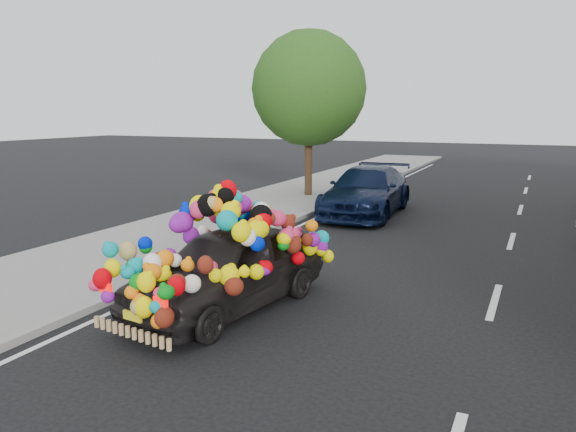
{
  "coord_description": "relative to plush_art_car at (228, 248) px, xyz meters",
  "views": [
    {
      "loc": [
        4.19,
        -9.83,
        3.21
      ],
      "look_at": [
        -0.32,
        0.05,
        1.18
      ],
      "focal_mm": 35.0,
      "sensor_mm": 36.0,
      "label": 1
    }
  ],
  "objects": [
    {
      "name": "tree_near_sidewalk",
      "position": [
        -3.41,
        11.65,
        3.0
      ],
      "size": [
        4.2,
        4.2,
        6.13
      ],
      "color": "#332114",
      "rests_on": "ground"
    },
    {
      "name": "navy_sedan",
      "position": [
        -0.43,
        9.24,
        -0.28
      ],
      "size": [
        2.28,
        5.19,
        1.48
      ],
      "primitive_type": "imported",
      "rotation": [
        0.0,
        0.0,
        0.04
      ],
      "color": "black",
      "rests_on": "ground"
    },
    {
      "name": "kerb",
      "position": [
        -1.96,
        2.15,
        -0.95
      ],
      "size": [
        0.15,
        60.0,
        0.13
      ],
      "primitive_type": "cube",
      "color": "gray",
      "rests_on": "ground"
    },
    {
      "name": "plush_art_car",
      "position": [
        0.0,
        0.0,
        0.0
      ],
      "size": [
        2.61,
        4.44,
        2.01
      ],
      "rotation": [
        0.0,
        0.0,
        -0.16
      ],
      "color": "black",
      "rests_on": "ground"
    },
    {
      "name": "lane_markings",
      "position": [
        3.99,
        2.15,
        -1.01
      ],
      "size": [
        6.0,
        50.0,
        0.01
      ],
      "primitive_type": null,
      "color": "silver",
      "rests_on": "ground"
    },
    {
      "name": "ground",
      "position": [
        0.39,
        2.15,
        -1.02
      ],
      "size": [
        100.0,
        100.0,
        0.0
      ],
      "primitive_type": "plane",
      "color": "black",
      "rests_on": "ground"
    },
    {
      "name": "sidewalk",
      "position": [
        -3.91,
        2.15,
        -0.96
      ],
      "size": [
        4.0,
        60.0,
        0.12
      ],
      "primitive_type": "cube",
      "color": "gray",
      "rests_on": "ground"
    }
  ]
}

